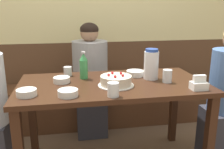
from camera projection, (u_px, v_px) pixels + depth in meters
back_wall at (96, 11)px, 2.77m from camera, size 4.80×0.04×2.50m
bench_seat at (100, 104)px, 2.83m from camera, size 2.26×0.38×0.46m
dining_table at (113, 94)px, 1.93m from camera, size 1.42×0.73×0.73m
birthday_cake at (116, 81)px, 1.82m from camera, size 0.26×0.26×0.09m
water_pitcher at (151, 64)px, 1.98m from camera, size 0.12×0.12×0.24m
soju_bottle at (84, 66)px, 1.99m from camera, size 0.06×0.06×0.22m
napkin_holder at (199, 84)px, 1.73m from camera, size 0.11×0.08×0.11m
bowl_soup_white at (68, 93)px, 1.61m from camera, size 0.13×0.13×0.04m
bowl_rice_small at (62, 80)px, 1.90m from camera, size 0.13×0.13×0.04m
bowl_side_dish at (135, 73)px, 2.09m from camera, size 0.15×0.15×0.04m
bowl_sauce_shallow at (27, 93)px, 1.62m from camera, size 0.13×0.13×0.04m
glass_water_tall at (167, 76)px, 1.90m from camera, size 0.07×0.07×0.10m
glass_tumbler_short at (113, 90)px, 1.60m from camera, size 0.08×0.08×0.09m
glass_shot_small at (68, 71)px, 2.09m from camera, size 0.07×0.07×0.08m
person_grey_tee at (91, 82)px, 2.53m from camera, size 0.35×0.35×1.15m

